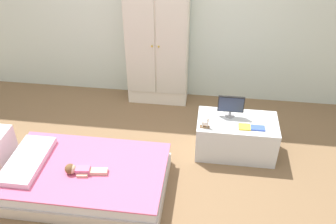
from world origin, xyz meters
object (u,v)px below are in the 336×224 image
(book_blue, at_px, (258,128))
(bed, at_px, (87,178))
(doll, at_px, (78,170))
(rocking_horse_toy, at_px, (206,123))
(wardrobe, at_px, (157,41))
(book_yellow, at_px, (245,127))
(tv_stand, at_px, (236,137))
(tv_monitor, at_px, (231,105))

(book_blue, bearing_deg, bed, -159.01)
(bed, bearing_deg, doll, -117.49)
(rocking_horse_toy, bearing_deg, doll, -150.36)
(wardrobe, height_order, book_yellow, wardrobe)
(tv_stand, xyz_separation_m, rocking_horse_toy, (-0.33, -0.15, 0.26))
(wardrobe, distance_m, book_yellow, 1.53)
(tv_stand, height_order, book_blue, book_blue)
(bed, height_order, wardrobe, wardrobe)
(bed, relative_size, rocking_horse_toy, 12.68)
(tv_monitor, distance_m, book_blue, 0.36)
(doll, relative_size, wardrobe, 0.23)
(doll, height_order, book_yellow, book_yellow)
(wardrobe, relative_size, tv_monitor, 6.15)
(rocking_horse_toy, bearing_deg, tv_monitor, 43.11)
(doll, relative_size, book_blue, 2.78)
(wardrobe, distance_m, tv_stand, 1.50)
(tv_monitor, bearing_deg, doll, -147.63)
(bed, xyz_separation_m, tv_monitor, (1.34, 0.80, 0.42))
(tv_stand, distance_m, book_yellow, 0.25)
(rocking_horse_toy, distance_m, book_yellow, 0.40)
(bed, distance_m, tv_stand, 1.60)
(doll, bearing_deg, book_blue, 22.66)
(wardrobe, bearing_deg, book_yellow, -44.83)
(wardrobe, bearing_deg, bed, -104.90)
(tv_stand, distance_m, book_blue, 0.31)
(tv_stand, bearing_deg, book_yellow, -58.87)
(rocking_horse_toy, height_order, book_yellow, rocking_horse_toy)
(rocking_horse_toy, height_order, book_blue, rocking_horse_toy)
(book_yellow, xyz_separation_m, book_blue, (0.13, 0.00, 0.00))
(bed, distance_m, book_yellow, 1.64)
(tv_monitor, relative_size, rocking_horse_toy, 2.26)
(wardrobe, xyz_separation_m, book_blue, (1.18, -1.04, -0.42))
(bed, bearing_deg, wardrobe, 75.10)
(doll, bearing_deg, wardrobe, 74.55)
(wardrobe, relative_size, book_yellow, 13.92)
(book_yellow, height_order, book_blue, same)
(bed, relative_size, tv_stand, 1.83)
(doll, distance_m, wardrobe, 1.88)
(tv_stand, relative_size, tv_monitor, 3.07)
(doll, height_order, wardrobe, wardrobe)
(doll, distance_m, rocking_horse_toy, 1.32)
(wardrobe, distance_m, rocking_horse_toy, 1.32)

